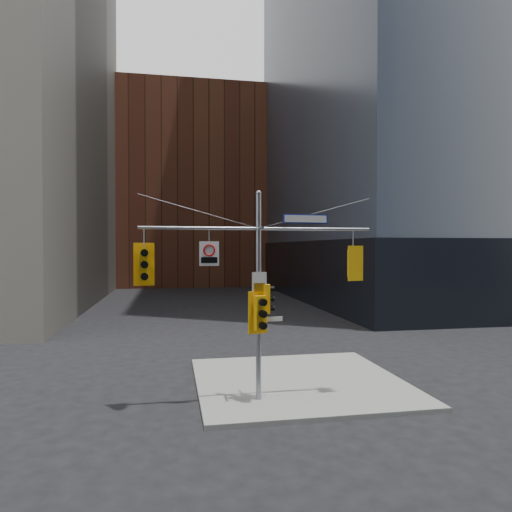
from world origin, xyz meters
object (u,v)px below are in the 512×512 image
object	(u,v)px
traffic_light_pole_front	(260,313)
regulatory_sign_arm	(209,253)
traffic_light_west_arm	(144,264)
street_sign_blade	(306,219)
signal_assembly	(259,275)
traffic_light_pole_side	(268,299)
traffic_light_east_arm	(353,263)

from	to	relation	value
traffic_light_pole_front	regulatory_sign_arm	size ratio (longest dim) A/B	1.77
traffic_light_pole_front	traffic_light_west_arm	bearing A→B (deg)	162.10
street_sign_blade	signal_assembly	bearing A→B (deg)	177.06
signal_assembly	traffic_light_pole_side	size ratio (longest dim) A/B	8.02
traffic_light_pole_front	street_sign_blade	bearing A→B (deg)	-4.51
traffic_light_west_arm	traffic_light_pole_side	xyz separation A→B (m)	(4.13, -0.01, -1.21)
traffic_light_east_arm	traffic_light_pole_front	size ratio (longest dim) A/B	0.85
signal_assembly	street_sign_blade	world-z (taller)	signal_assembly
traffic_light_pole_side	regulatory_sign_arm	size ratio (longest dim) A/B	1.22
signal_assembly	street_sign_blade	distance (m)	2.55
signal_assembly	traffic_light_pole_front	distance (m)	1.30
traffic_light_east_arm	signal_assembly	bearing A→B (deg)	-8.70
traffic_light_west_arm	regulatory_sign_arm	world-z (taller)	regulatory_sign_arm
traffic_light_east_arm	regulatory_sign_arm	xyz separation A→B (m)	(-5.10, -0.02, 0.38)
traffic_light_pole_side	regulatory_sign_arm	bearing A→B (deg)	99.31
regulatory_sign_arm	traffic_light_pole_side	bearing A→B (deg)	1.25
traffic_light_pole_side	traffic_light_pole_front	bearing A→B (deg)	138.27
signal_assembly	traffic_light_east_arm	bearing A→B (deg)	0.02
street_sign_blade	traffic_light_pole_side	bearing A→B (deg)	177.05
traffic_light_east_arm	traffic_light_pole_front	xyz separation A→B (m)	(-3.42, -0.27, -1.65)
traffic_light_west_arm	street_sign_blade	distance (m)	5.68
signal_assembly	traffic_light_west_arm	world-z (taller)	signal_assembly
signal_assembly	traffic_light_east_arm	xyz separation A→B (m)	(3.42, 0.00, 0.38)
traffic_light_pole_front	traffic_light_east_arm	bearing A→B (deg)	-9.22
traffic_light_east_arm	traffic_light_pole_side	distance (m)	3.32
traffic_light_pole_side	traffic_light_east_arm	bearing A→B (deg)	-81.28
traffic_light_pole_front	street_sign_blade	distance (m)	3.62
traffic_light_pole_front	street_sign_blade	size ratio (longest dim) A/B	0.89
traffic_light_west_arm	street_sign_blade	xyz separation A→B (m)	(5.47, -0.01, 1.55)
traffic_light_pole_side	traffic_light_west_arm	bearing A→B (deg)	98.53
signal_assembly	traffic_light_west_arm	distance (m)	3.82
traffic_light_pole_side	street_sign_blade	bearing A→B (deg)	-81.19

